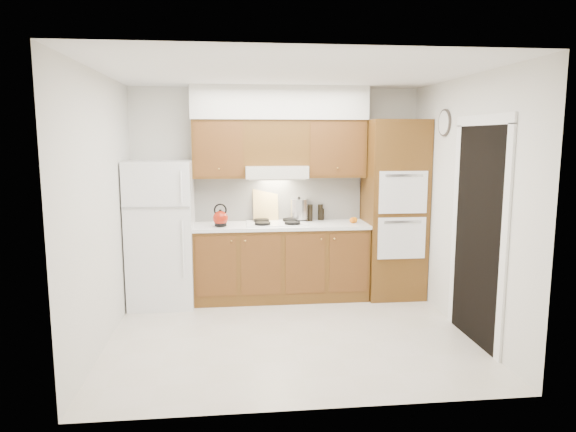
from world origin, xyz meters
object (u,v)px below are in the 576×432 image
Objects in this scene: oven_cabinet at (394,209)px; stock_pot at (299,209)px; fridge at (162,233)px; kettle at (220,218)px.

oven_cabinet is 1.19m from stock_pot.
oven_cabinet is (2.85, 0.03, 0.24)m from fridge.
kettle is 1.03m from stock_pot.
fridge reaches higher than kettle.
stock_pot is (0.98, 0.32, 0.05)m from kettle.
kettle is at bearing -5.58° from fridge.
oven_cabinet is at bearing -10.43° from stock_pot.
stock_pot is (1.68, 0.25, 0.23)m from fridge.
kettle is (-2.15, -0.10, -0.06)m from oven_cabinet.
kettle is (0.70, -0.07, 0.18)m from fridge.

